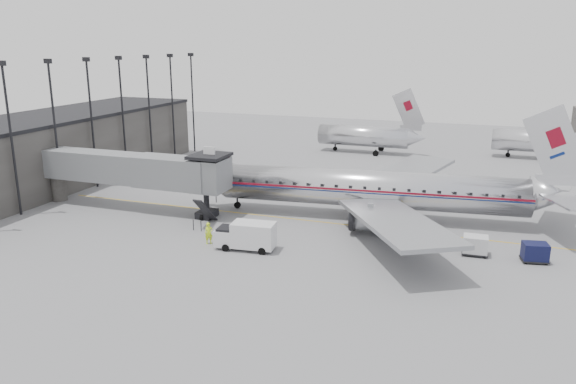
{
  "coord_description": "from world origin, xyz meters",
  "views": [
    {
      "loc": [
        16.45,
        -43.93,
        17.06
      ],
      "look_at": [
        -0.94,
        4.29,
        3.2
      ],
      "focal_mm": 35.0,
      "sensor_mm": 36.0,
      "label": 1
    }
  ],
  "objects_px": {
    "service_van": "(246,235)",
    "baggage_cart_white": "(475,245)",
    "airliner": "(378,189)",
    "ramp_worker": "(209,233)",
    "baggage_cart_navy": "(535,252)"
  },
  "relations": [
    {
      "from": "airliner",
      "to": "service_van",
      "type": "bearing_deg",
      "value": -131.64
    },
    {
      "from": "airliner",
      "to": "ramp_worker",
      "type": "relative_size",
      "value": 19.53
    },
    {
      "from": "airliner",
      "to": "ramp_worker",
      "type": "bearing_deg",
      "value": -141.64
    },
    {
      "from": "airliner",
      "to": "ramp_worker",
      "type": "height_order",
      "value": "airliner"
    },
    {
      "from": "ramp_worker",
      "to": "baggage_cart_navy",
      "type": "bearing_deg",
      "value": -28.39
    },
    {
      "from": "airliner",
      "to": "baggage_cart_white",
      "type": "height_order",
      "value": "airliner"
    },
    {
      "from": "service_van",
      "to": "airliner",
      "type": "bearing_deg",
      "value": 48.68
    },
    {
      "from": "baggage_cart_white",
      "to": "baggage_cart_navy",
      "type": "bearing_deg",
      "value": -2.01
    },
    {
      "from": "service_van",
      "to": "ramp_worker",
      "type": "bearing_deg",
      "value": 171.95
    },
    {
      "from": "service_van",
      "to": "baggage_cart_white",
      "type": "height_order",
      "value": "service_van"
    },
    {
      "from": "baggage_cart_navy",
      "to": "baggage_cart_white",
      "type": "relative_size",
      "value": 1.07
    },
    {
      "from": "airliner",
      "to": "baggage_cart_navy",
      "type": "xyz_separation_m",
      "value": [
        14.03,
        -7.08,
        -2.13
      ]
    },
    {
      "from": "baggage_cart_navy",
      "to": "baggage_cart_white",
      "type": "distance_m",
      "value": 4.52
    },
    {
      "from": "baggage_cart_navy",
      "to": "ramp_worker",
      "type": "distance_m",
      "value": 26.83
    },
    {
      "from": "service_van",
      "to": "ramp_worker",
      "type": "height_order",
      "value": "service_van"
    }
  ]
}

